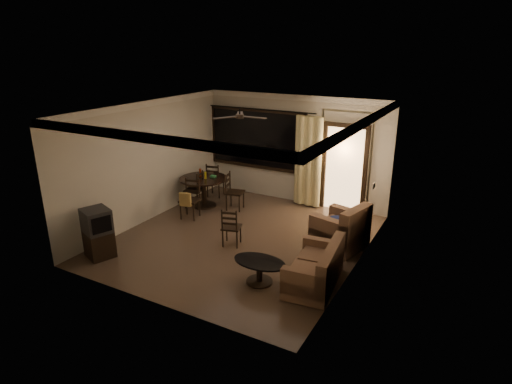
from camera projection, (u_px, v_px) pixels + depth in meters
The scene contains 12 objects.
ground at pixel (241, 239), 9.25m from camera, with size 5.50×5.50×0.00m, color #7F6651.
room_shell at pixel (302, 143), 9.84m from camera, with size 5.50×6.70×5.50m.
dining_table at pixel (204, 184), 10.94m from camera, with size 1.21×1.21×0.98m.
dining_chair_west at pixel (194, 196), 10.98m from camera, with size 0.50×0.50×0.95m.
dining_chair_east at pixel (235, 199), 10.82m from camera, with size 0.50×0.50×0.95m.
dining_chair_south at pixel (190, 206), 10.26m from camera, with size 0.50×0.54×0.95m.
dining_chair_north at pixel (215, 186), 11.75m from camera, with size 0.50×0.50×0.95m.
tv_cabinet at pixel (98, 233), 8.34m from camera, with size 0.65×0.62×1.00m.
sofa at pixel (317, 270), 7.38m from camera, with size 0.89×1.48×0.76m.
armchair at pixel (342, 231), 8.72m from camera, with size 1.12×1.12×0.93m.
coffee_table at pixel (259, 268), 7.48m from camera, with size 0.96×0.58×0.42m.
side_chair at pixel (232, 234), 8.89m from camera, with size 0.46×0.46×0.84m.
Camera 1 is at (4.31, -7.21, 4.01)m, focal length 30.00 mm.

